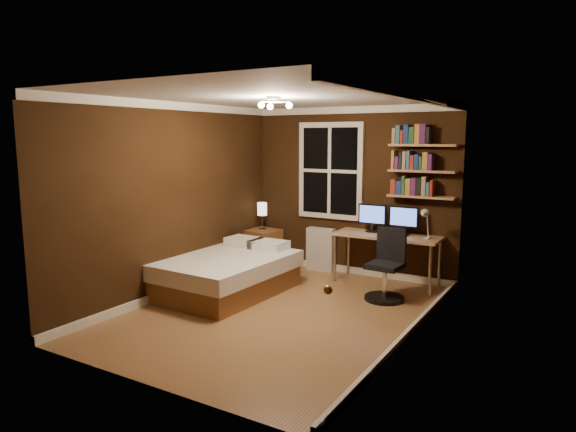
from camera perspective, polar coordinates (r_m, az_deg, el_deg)
The scene contains 24 objects.
floor at distance 6.20m, azimuth -1.02°, elevation -10.63°, with size 4.20×4.20×0.00m, color brown.
wall_back at distance 7.75m, azimuth 7.15°, elevation 2.71°, with size 3.20×0.04×2.50m, color black.
wall_left at distance 6.87m, azimuth -12.48°, elevation 1.80°, with size 0.04×4.20×2.50m, color black.
wall_right at distance 5.25m, azimuth 13.97°, elevation -0.36°, with size 0.04×4.20×2.50m, color black.
ceiling at distance 5.86m, azimuth -1.09°, elevation 13.08°, with size 3.20×4.20×0.02m, color white.
window at distance 7.84m, azimuth 4.74°, elevation 5.02°, with size 1.06×0.06×1.46m, color white.
door at distance 3.87m, azimuth 6.98°, elevation -6.78°, with size 0.03×0.82×2.05m, color black, non-canonical shape.
door_knob at distance 3.63m, azimuth 4.46°, elevation -8.20°, with size 0.06×0.06×0.06m, color gold.
ceiling_fixture at distance 5.77m, azimuth -1.62°, elevation 12.16°, with size 0.44×0.44×0.18m, color beige, non-canonical shape.
bookshelf_lower at distance 7.28m, azimuth 14.59°, elevation 2.10°, with size 0.92×0.22×0.03m, color tan.
books_row_lower at distance 7.26m, azimuth 14.62°, elevation 3.12°, with size 0.54×0.16×0.23m, color maroon, non-canonical shape.
bookshelf_middle at distance 7.25m, azimuth 14.69°, elevation 4.85°, with size 0.92×0.22×0.03m, color tan.
books_row_middle at distance 7.24m, azimuth 14.73°, elevation 5.88°, with size 0.60×0.16×0.23m, color navy, non-canonical shape.
bookshelf_upper at distance 7.23m, azimuth 14.80°, elevation 7.62°, with size 0.92×0.22×0.03m, color tan.
books_row_upper at distance 7.23m, azimuth 14.84°, elevation 8.65°, with size 0.48×0.16×0.23m, color #24542F, non-canonical shape.
bed at distance 6.91m, azimuth -6.75°, elevation -6.35°, with size 1.37×1.86×0.62m.
nightstand at distance 8.24m, azimuth -2.86°, elevation -3.58°, with size 0.48×0.48×0.60m, color brown.
bedside_lamp at distance 8.15m, azimuth -2.89°, elevation -0.03°, with size 0.15×0.15×0.43m, color white, non-canonical shape.
radiator at distance 7.99m, azimuth 3.68°, elevation -3.72°, with size 0.44×0.16×0.67m, color beige.
desk at distance 7.32m, azimuth 10.92°, elevation -2.51°, with size 1.49×0.56×0.71m.
monitor_left at distance 7.43m, azimuth 9.34°, elevation -0.24°, with size 0.42×0.12×0.40m, color black, non-canonical shape.
monitor_right at distance 7.28m, azimuth 12.72°, elevation -0.53°, with size 0.42×0.12×0.40m, color black, non-canonical shape.
desk_lamp at distance 7.03m, azimuth 15.09°, elevation -0.79°, with size 0.14×0.32×0.44m, color silver, non-canonical shape.
office_chair at distance 6.69m, azimuth 10.87°, elevation -6.32°, with size 0.50×0.50×0.91m.
Camera 1 is at (3.08, -4.97, 2.06)m, focal length 32.00 mm.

